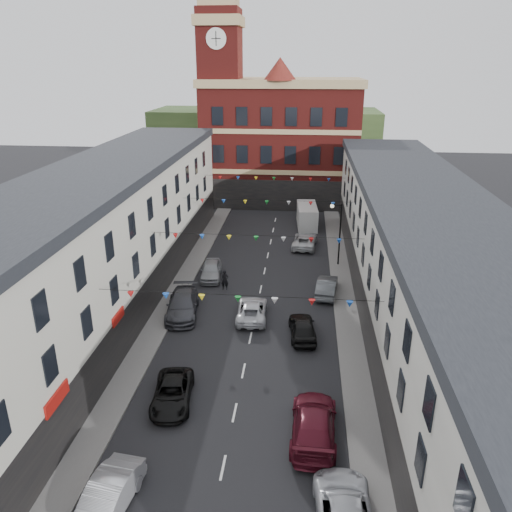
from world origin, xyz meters
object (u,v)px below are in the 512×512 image
(car_right_c, at_px, (314,423))
(car_right_e, at_px, (327,286))
(car_left_d, at_px, (183,305))
(white_van, at_px, (307,216))
(car_left_c, at_px, (172,393))
(moving_car, at_px, (252,310))
(car_right_d, at_px, (303,327))
(car_left_e, at_px, (211,270))
(street_lamp, at_px, (338,226))
(car_right_b, at_px, (344,512))
(car_left_b, at_px, (106,499))
(pedestrian, at_px, (225,280))
(car_right_f, at_px, (305,241))

(car_right_c, height_order, car_right_e, car_right_c)
(car_left_d, distance_m, white_van, 24.77)
(car_left_c, relative_size, moving_car, 0.96)
(moving_car, distance_m, white_van, 23.30)
(white_van, bearing_deg, car_right_d, -94.25)
(moving_car, bearing_deg, white_van, -102.45)
(car_left_e, xyz_separation_m, car_right_c, (8.90, -19.45, 0.07))
(white_van, bearing_deg, car_right_c, -93.02)
(car_right_c, xyz_separation_m, car_right_e, (1.22, 16.99, -0.09))
(street_lamp, bearing_deg, car_right_b, -92.10)
(car_left_b, xyz_separation_m, car_right_d, (8.09, 15.51, -0.03))
(car_right_e, bearing_deg, car_left_d, 29.81)
(white_van, bearing_deg, car_left_d, -115.86)
(car_right_d, bearing_deg, car_right_c, 87.80)
(moving_car, relative_size, white_van, 0.85)
(car_right_c, bearing_deg, street_lamp, -93.69)
(car_right_d, distance_m, pedestrian, 9.73)
(car_right_e, relative_size, pedestrian, 2.55)
(car_right_f, distance_m, white_van, 7.13)
(street_lamp, xyz_separation_m, car_right_b, (-1.05, -28.60, -3.19))
(car_right_b, xyz_separation_m, car_right_f, (-1.90, 33.40, -0.03))
(white_van, bearing_deg, car_right_f, -95.41)
(car_left_b, distance_m, moving_car, 18.45)
(white_van, distance_m, pedestrian, 19.46)
(car_right_b, xyz_separation_m, moving_car, (-5.71, 17.57, -0.06))
(car_right_c, bearing_deg, moving_car, -68.24)
(car_left_c, xyz_separation_m, car_left_e, (-1.01, 17.48, 0.11))
(car_right_f, bearing_deg, car_left_b, 81.54)
(car_right_c, distance_m, pedestrian, 18.60)
(car_left_d, bearing_deg, car_left_b, -94.20)
(car_left_e, bearing_deg, car_right_e, -19.84)
(car_right_b, height_order, pedestrian, pedestrian)
(car_right_b, height_order, car_right_d, car_right_d)
(street_lamp, distance_m, car_right_e, 7.26)
(car_right_d, height_order, car_right_e, car_right_d)
(street_lamp, height_order, white_van, street_lamp)
(car_left_e, bearing_deg, car_left_d, -103.36)
(car_right_b, height_order, car_right_f, car_right_b)
(car_right_f, bearing_deg, pedestrian, 64.32)
(car_right_d, distance_m, moving_car, 4.52)
(car_left_c, xyz_separation_m, moving_car, (3.39, 10.43, 0.03))
(car_right_c, bearing_deg, white_van, -87.38)
(moving_car, bearing_deg, car_left_b, 74.05)
(car_right_b, distance_m, pedestrian, 23.85)
(white_van, bearing_deg, moving_car, -103.71)
(white_van, bearing_deg, car_right_e, -88.51)
(car_left_c, height_order, white_van, white_van)
(car_left_c, bearing_deg, car_right_f, 67.74)
(car_right_f, height_order, white_van, white_van)
(car_left_b, height_order, car_right_e, car_left_b)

